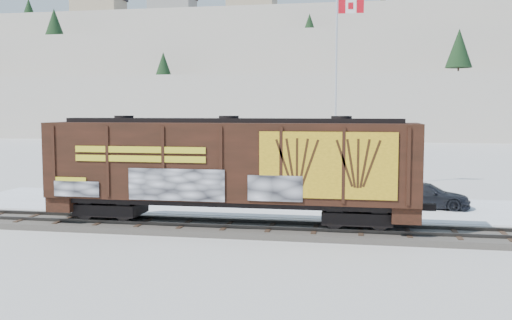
% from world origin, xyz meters
% --- Properties ---
extents(ground, '(500.00, 500.00, 0.00)m').
position_xyz_m(ground, '(0.00, 0.00, 0.00)').
color(ground, white).
rests_on(ground, ground).
extents(rail_track, '(50.00, 3.40, 0.43)m').
position_xyz_m(rail_track, '(0.00, 0.00, 0.15)').
color(rail_track, '#59544C').
rests_on(rail_track, ground).
extents(parking_strip, '(40.00, 8.00, 0.03)m').
position_xyz_m(parking_strip, '(0.00, 7.50, 0.01)').
color(parking_strip, white).
rests_on(parking_strip, ground).
extents(hillside, '(360.00, 110.00, 93.00)m').
position_xyz_m(hillside, '(-0.05, 139.79, 14.37)').
color(hillside, white).
rests_on(hillside, ground).
extents(hopper_railcar, '(16.80, 3.06, 4.74)m').
position_xyz_m(hopper_railcar, '(-1.95, -0.01, 3.05)').
color(hopper_railcar, black).
rests_on(hopper_railcar, rail_track).
extents(flagpole, '(2.30, 0.90, 13.41)m').
position_xyz_m(flagpole, '(2.24, 15.46, 5.10)').
color(flagpole, silver).
rests_on(flagpole, ground).
extents(car_silver, '(4.59, 3.00, 1.45)m').
position_xyz_m(car_silver, '(-10.39, 6.82, 0.76)').
color(car_silver, '#ACAEB3').
rests_on(car_silver, parking_strip).
extents(car_white, '(5.36, 3.05, 1.67)m').
position_xyz_m(car_white, '(4.47, 8.44, 0.87)').
color(car_white, white).
rests_on(car_white, parking_strip).
extents(car_dark, '(5.04, 2.66, 1.39)m').
position_xyz_m(car_dark, '(7.59, 7.96, 0.73)').
color(car_dark, black).
rests_on(car_dark, parking_strip).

